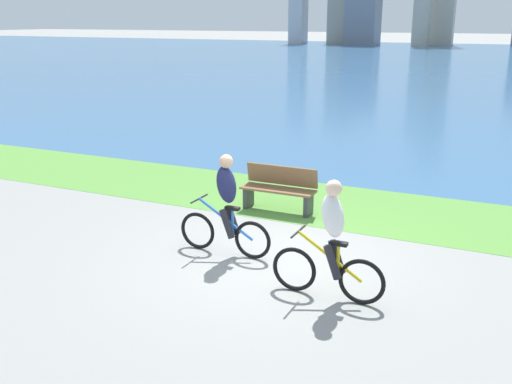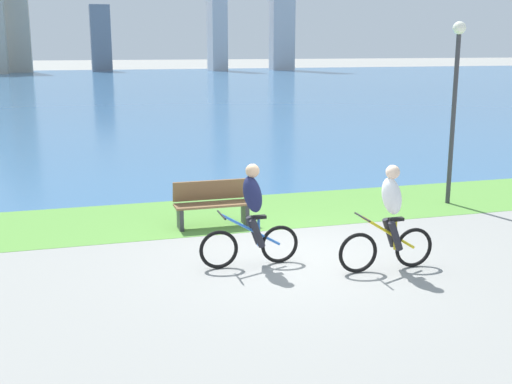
% 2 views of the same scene
% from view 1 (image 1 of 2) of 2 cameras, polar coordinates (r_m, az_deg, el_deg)
% --- Properties ---
extents(ground_plane, '(300.00, 300.00, 0.00)m').
position_cam_1_polar(ground_plane, '(9.55, 1.28, -6.38)').
color(ground_plane, gray).
extents(grass_strip_bayside, '(120.00, 2.91, 0.01)m').
position_cam_1_polar(grass_strip_bayside, '(12.31, 7.20, -1.17)').
color(grass_strip_bayside, '#59933D').
rests_on(grass_strip_bayside, ground).
extents(bay_water_surface, '(300.00, 82.31, 0.00)m').
position_cam_1_polar(bay_water_surface, '(54.04, 21.77, 11.47)').
color(bay_water_surface, '#386693').
rests_on(bay_water_surface, ground).
extents(cyclist_lead, '(1.65, 0.52, 1.67)m').
position_cam_1_polar(cyclist_lead, '(9.43, -2.93, -1.30)').
color(cyclist_lead, black).
rests_on(cyclist_lead, ground).
extents(cyclist_trailing, '(1.62, 0.52, 1.69)m').
position_cam_1_polar(cyclist_trailing, '(8.00, 7.28, -4.73)').
color(cyclist_trailing, black).
rests_on(cyclist_trailing, ground).
extents(bench_near_path, '(1.50, 0.47, 0.90)m').
position_cam_1_polar(bench_near_path, '(11.70, 2.26, 0.31)').
color(bench_near_path, brown).
rests_on(bench_near_path, ground).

